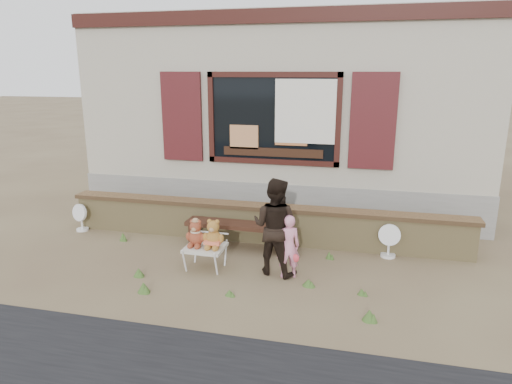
% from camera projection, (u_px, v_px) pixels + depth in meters
% --- Properties ---
extents(ground, '(80.00, 80.00, 0.00)m').
position_uv_depth(ground, '(247.00, 263.00, 7.13)').
color(ground, brown).
rests_on(ground, ground).
extents(shopfront, '(8.04, 5.13, 4.00)m').
position_uv_depth(shopfront, '(294.00, 110.00, 10.84)').
color(shopfront, gray).
rests_on(shopfront, ground).
extents(brick_wall, '(7.10, 0.36, 0.67)m').
position_uv_depth(brick_wall, '(261.00, 223.00, 7.99)').
color(brick_wall, tan).
rests_on(brick_wall, ground).
extents(bench, '(1.78, 0.41, 0.46)m').
position_uv_depth(bench, '(238.00, 230.00, 7.64)').
color(bench, '#311B11').
rests_on(bench, ground).
extents(folding_chair, '(0.59, 0.52, 0.36)m').
position_uv_depth(folding_chair, '(205.00, 248.00, 6.87)').
color(folding_chair, beige).
rests_on(folding_chair, ground).
extents(teddy_bear_left, '(0.31, 0.27, 0.42)m').
position_uv_depth(teddy_bear_left, '(196.00, 232.00, 6.84)').
color(teddy_bear_left, brown).
rests_on(teddy_bear_left, folding_chair).
extents(teddy_bear_right, '(0.33, 0.29, 0.45)m').
position_uv_depth(teddy_bear_right, '(214.00, 233.00, 6.77)').
color(teddy_bear_right, olive).
rests_on(teddy_bear_right, folding_chair).
extents(child, '(0.40, 0.32, 0.95)m').
position_uv_depth(child, '(288.00, 246.00, 6.55)').
color(child, '#FF98BD').
rests_on(child, ground).
extents(adult, '(0.81, 0.70, 1.45)m').
position_uv_depth(adult, '(275.00, 226.00, 6.63)').
color(adult, black).
rests_on(adult, ground).
extents(fan_left, '(0.34, 0.22, 0.53)m').
position_uv_depth(fan_left, '(81.00, 217.00, 8.53)').
color(fan_left, white).
rests_on(fan_left, ground).
extents(fan_right, '(0.35, 0.24, 0.56)m').
position_uv_depth(fan_right, '(389.00, 240.00, 7.31)').
color(fan_right, white).
rests_on(fan_right, ground).
extents(grass_tufts, '(4.40, 1.92, 0.15)m').
position_uv_depth(grass_tufts, '(234.00, 280.00, 6.43)').
color(grass_tufts, '#406327').
rests_on(grass_tufts, ground).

